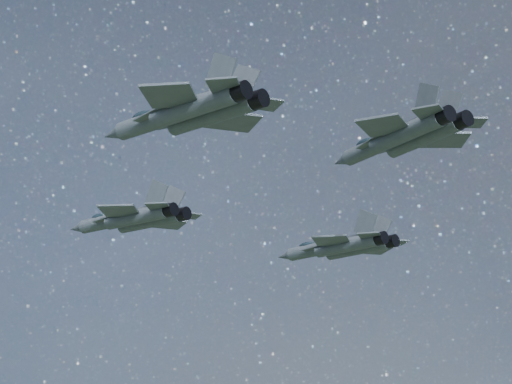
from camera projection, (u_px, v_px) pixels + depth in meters
The scene contains 4 objects.
jet_lead at pixel (134, 218), 96.65m from camera, with size 18.38×13.09×4.69m.
jet_left at pixel (343, 246), 90.00m from camera, with size 16.47×11.39×4.14m.
jet_right at pixel (190, 112), 61.68m from camera, with size 16.25×11.45×4.11m.
jet_slot at pixel (404, 136), 69.66m from camera, with size 16.08×10.61×4.11m.
Camera 1 is at (41.87, -61.81, 134.18)m, focal length 60.00 mm.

